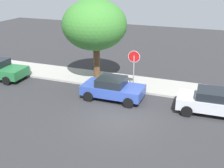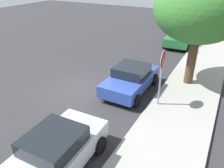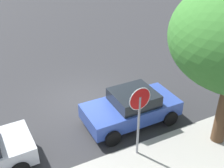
% 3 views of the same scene
% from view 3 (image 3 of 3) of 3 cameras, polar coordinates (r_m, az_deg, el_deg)
% --- Properties ---
extents(ground_plane, '(60.00, 60.00, 0.00)m').
position_cam_3_polar(ground_plane, '(13.24, -6.24, -3.24)').
color(ground_plane, '#2D2D30').
extents(stop_sign, '(0.80, 0.08, 2.80)m').
position_cam_3_polar(stop_sign, '(9.14, 5.56, -5.50)').
color(stop_sign, gray).
rests_on(stop_sign, ground_plane).
extents(parked_car_blue, '(3.88, 2.06, 1.40)m').
position_cam_3_polar(parked_car_blue, '(11.45, 3.98, -4.71)').
color(parked_car_blue, '#2D479E').
rests_on(parked_car_blue, ground_plane).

